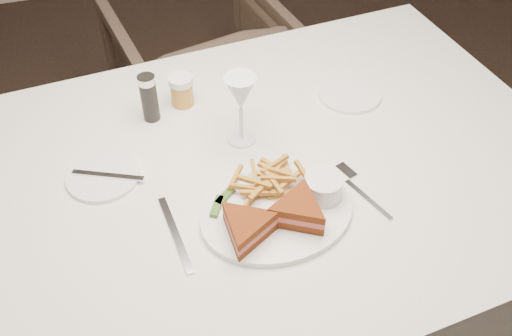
% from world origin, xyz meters
% --- Properties ---
extents(table, '(1.56, 1.12, 0.75)m').
position_xyz_m(table, '(0.12, 0.06, 0.38)').
color(table, silver).
rests_on(table, ground).
extents(chair_far, '(0.72, 0.68, 0.65)m').
position_xyz_m(chair_far, '(0.22, 1.06, 0.32)').
color(chair_far, '#47372C').
rests_on(chair_far, ground).
extents(table_setting, '(0.79, 0.62, 0.18)m').
position_xyz_m(table_setting, '(0.12, 0.01, 0.79)').
color(table_setting, white).
rests_on(table_setting, table).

